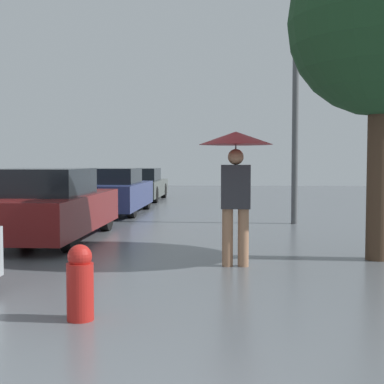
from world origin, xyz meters
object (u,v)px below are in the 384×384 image
at_px(parked_car_third, 110,192).
at_px(fire_hydrant, 80,283).
at_px(street_lamp, 295,105).
at_px(pedestrian, 236,161).
at_px(parked_car_farthest, 140,185).
at_px(tree, 382,24).
at_px(parked_car_second, 44,206).

relative_size(parked_car_third, fire_hydrant, 5.75).
bearing_deg(parked_car_third, street_lamp, -24.44).
height_order(pedestrian, parked_car_farthest, pedestrian).
distance_m(tree, fire_hydrant, 5.73).
bearing_deg(parked_car_farthest, parked_car_second, -90.90).
xyz_separation_m(tree, street_lamp, (-0.65, 4.54, -0.68)).
distance_m(pedestrian, parked_car_farthest, 12.84).
bearing_deg(pedestrian, parked_car_second, 146.76).
distance_m(parked_car_second, parked_car_farthest, 10.06).
relative_size(parked_car_second, parked_car_third, 1.04).
relative_size(parked_car_third, parked_car_farthest, 0.96).
relative_size(parked_car_second, tree, 0.87).
height_order(parked_car_farthest, street_lamp, street_lamp).
bearing_deg(parked_car_third, parked_car_second, -91.40).
distance_m(parked_car_farthest, street_lamp, 8.92).
xyz_separation_m(tree, fire_hydrant, (-3.57, -3.25, -3.09)).
height_order(parked_car_farthest, fire_hydrant, parked_car_farthest).
height_order(pedestrian, parked_car_second, pedestrian).
bearing_deg(street_lamp, parked_car_third, 155.56).
distance_m(parked_car_second, fire_hydrant, 5.33).
xyz_separation_m(pedestrian, tree, (2.11, 0.63, 1.98)).
xyz_separation_m(parked_car_second, parked_car_third, (0.12, 5.07, -0.02)).
distance_m(parked_car_third, street_lamp, 5.73).
bearing_deg(parked_car_third, parked_car_farthest, 89.61).
bearing_deg(tree, parked_car_third, 129.17).
relative_size(pedestrian, parked_car_third, 0.46).
bearing_deg(pedestrian, parked_car_third, 114.65).
bearing_deg(pedestrian, tree, 16.72).
relative_size(parked_car_second, street_lamp, 0.86).
relative_size(parked_car_farthest, fire_hydrant, 6.01).
relative_size(pedestrian, fire_hydrant, 2.66).
height_order(tree, street_lamp, street_lamp).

